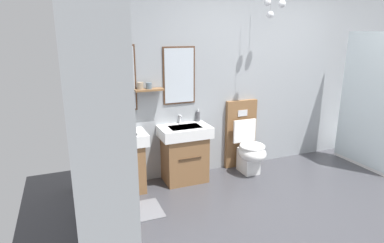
% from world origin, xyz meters
% --- Properties ---
extents(ground_plane, '(6.37, 4.71, 0.10)m').
position_xyz_m(ground_plane, '(0.00, 0.00, -0.05)').
color(ground_plane, '#3D3D42').
rests_on(ground_plane, ground).
extents(wall_back, '(5.17, 0.63, 2.76)m').
position_xyz_m(wall_back, '(-0.02, 1.69, 1.38)').
color(wall_back, '#999EA3').
rests_on(wall_back, ground).
extents(wall_left, '(0.12, 3.51, 2.76)m').
position_xyz_m(wall_left, '(-2.53, 0.00, 1.38)').
color(wall_left, '#999EA3').
rests_on(wall_left, ground).
extents(bath_mat, '(0.68, 0.44, 0.01)m').
position_xyz_m(bath_mat, '(-2.03, 0.87, 0.01)').
color(bath_mat, slate).
rests_on(bath_mat, ground).
extents(vanity_sink_left, '(0.66, 0.45, 0.76)m').
position_xyz_m(vanity_sink_left, '(-2.03, 1.45, 0.40)').
color(vanity_sink_left, brown).
rests_on(vanity_sink_left, ground).
extents(tap_on_left_sink, '(0.03, 0.13, 0.11)m').
position_xyz_m(tap_on_left_sink, '(-2.03, 1.61, 0.83)').
color(tap_on_left_sink, silver).
rests_on(tap_on_left_sink, vanity_sink_left).
extents(vanity_sink_right, '(0.66, 0.45, 0.76)m').
position_xyz_m(vanity_sink_right, '(-1.18, 1.45, 0.40)').
color(vanity_sink_right, brown).
rests_on(vanity_sink_right, ground).
extents(tap_on_right_sink, '(0.03, 0.13, 0.11)m').
position_xyz_m(tap_on_right_sink, '(-1.18, 1.61, 0.83)').
color(tap_on_right_sink, silver).
rests_on(tap_on_right_sink, vanity_sink_right).
extents(toilet, '(0.48, 0.62, 1.00)m').
position_xyz_m(toilet, '(-0.24, 1.43, 0.38)').
color(toilet, brown).
rests_on(toilet, ground).
extents(toothbrush_cup, '(0.07, 0.07, 0.21)m').
position_xyz_m(toothbrush_cup, '(-2.28, 1.59, 0.82)').
color(toothbrush_cup, silver).
rests_on(toothbrush_cup, vanity_sink_left).
extents(soap_dispenser, '(0.06, 0.06, 0.17)m').
position_xyz_m(soap_dispenser, '(-0.92, 1.60, 0.83)').
color(soap_dispenser, '#4C4C51').
rests_on(soap_dispenser, vanity_sink_right).
extents(shower_tray, '(0.88, 0.92, 1.95)m').
position_xyz_m(shower_tray, '(1.68, 0.94, 0.42)').
color(shower_tray, white).
rests_on(shower_tray, ground).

